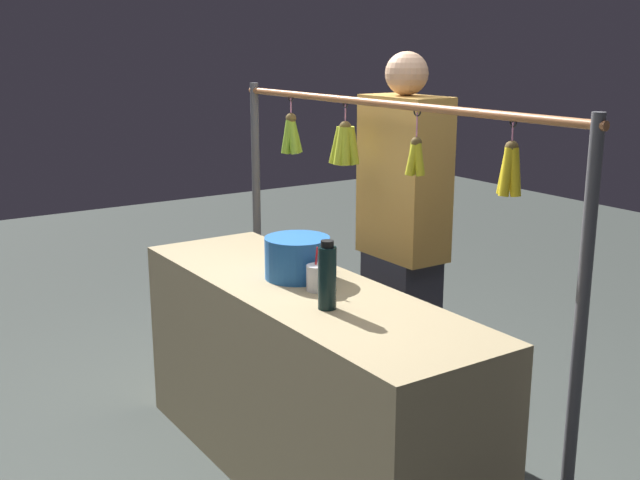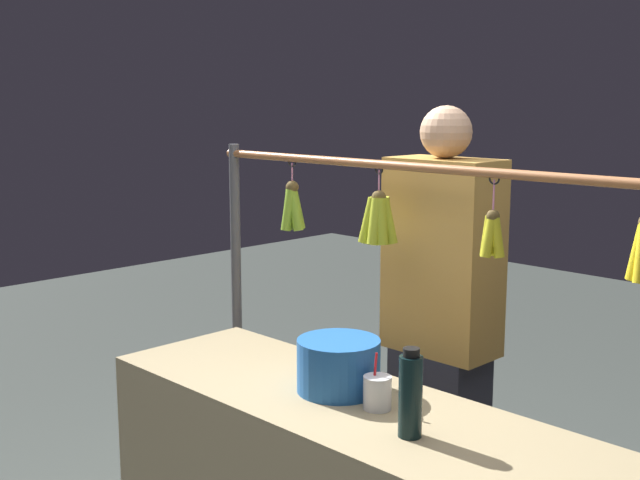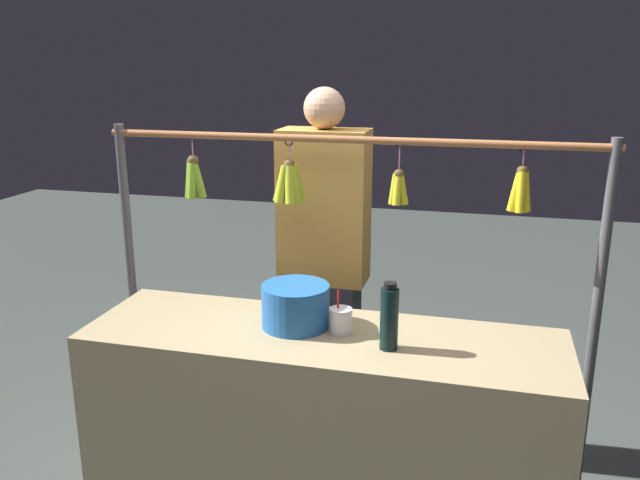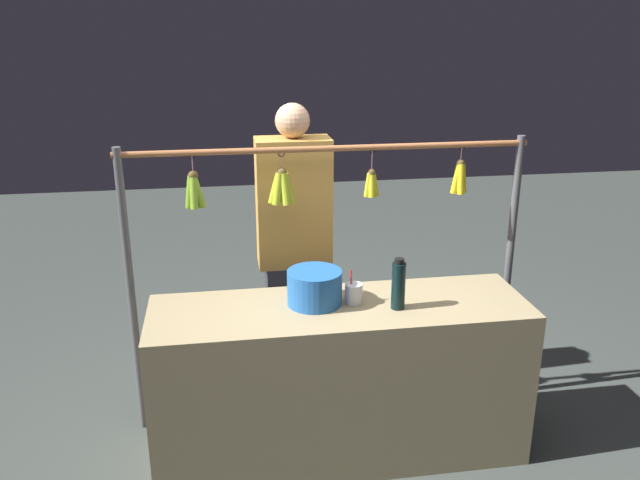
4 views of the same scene
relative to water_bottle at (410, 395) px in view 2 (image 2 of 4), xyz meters
The scene contains 5 objects.
display_rack 0.58m from the water_bottle, 55.08° to the right, with size 2.20×0.14×1.62m.
water_bottle is the anchor object (origin of this frame).
blue_bucket 0.42m from the water_bottle, 16.65° to the right, with size 0.28×0.28×0.18m, color #225EAD.
drink_cup 0.24m from the water_bottle, 24.04° to the right, with size 0.09×0.09×0.18m.
vendor_person 0.84m from the water_bottle, 58.97° to the right, with size 0.42×0.23×1.79m.
Camera 2 is at (-1.67, 1.81, 1.81)m, focal length 45.75 mm.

